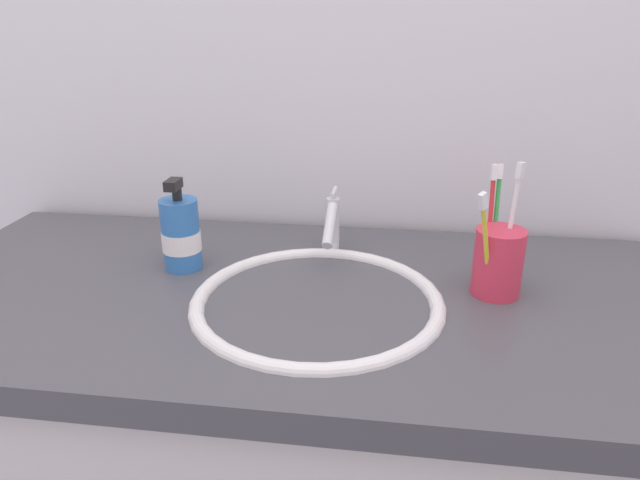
# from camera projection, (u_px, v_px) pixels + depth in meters

# --- Properties ---
(tiled_wall_back) EXTENTS (2.48, 0.04, 2.40)m
(tiled_wall_back) POSITION_uv_depth(u_px,v_px,m) (324.00, 41.00, 1.08)
(tiled_wall_back) COLOR silver
(tiled_wall_back) RESTS_ON ground
(sink_basin) EXTENTS (0.39, 0.39, 0.13)m
(sink_basin) POSITION_uv_depth(u_px,v_px,m) (317.00, 329.00, 0.89)
(sink_basin) COLOR white
(sink_basin) RESTS_ON vanity_counter
(faucet) EXTENTS (0.02, 0.13, 0.11)m
(faucet) POSITION_uv_depth(u_px,v_px,m) (332.00, 223.00, 1.02)
(faucet) COLOR silver
(faucet) RESTS_ON sink_basin
(toothbrush_cup) EXTENTS (0.08, 0.08, 0.11)m
(toothbrush_cup) POSITION_uv_depth(u_px,v_px,m) (498.00, 262.00, 0.88)
(toothbrush_cup) COLOR #D8334C
(toothbrush_cup) RESTS_ON vanity_counter
(toothbrush_yellow) EXTENTS (0.04, 0.05, 0.17)m
(toothbrush_yellow) POSITION_uv_depth(u_px,v_px,m) (486.00, 240.00, 0.83)
(toothbrush_yellow) COLOR yellow
(toothbrush_yellow) RESTS_ON toothbrush_cup
(toothbrush_white) EXTENTS (0.02, 0.03, 0.20)m
(toothbrush_white) POSITION_uv_depth(u_px,v_px,m) (511.00, 220.00, 0.86)
(toothbrush_white) COLOR white
(toothbrush_white) RESTS_ON toothbrush_cup
(toothbrush_green) EXTENTS (0.01, 0.06, 0.19)m
(toothbrush_green) POSITION_uv_depth(u_px,v_px,m) (496.00, 217.00, 0.89)
(toothbrush_green) COLOR green
(toothbrush_green) RESTS_ON toothbrush_cup
(toothbrush_red) EXTENTS (0.01, 0.04, 0.19)m
(toothbrush_red) POSITION_uv_depth(u_px,v_px,m) (490.00, 217.00, 0.89)
(toothbrush_red) COLOR red
(toothbrush_red) RESTS_ON toothbrush_cup
(soap_dispenser) EXTENTS (0.07, 0.07, 0.16)m
(soap_dispenser) POSITION_uv_depth(u_px,v_px,m) (181.00, 235.00, 0.96)
(soap_dispenser) COLOR #3372BF
(soap_dispenser) RESTS_ON vanity_counter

